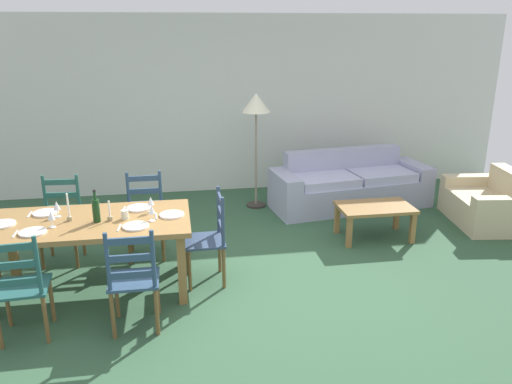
# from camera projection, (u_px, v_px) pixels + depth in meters

# --- Properties ---
(ground_plane) EXTENTS (9.60, 9.60, 0.02)m
(ground_plane) POSITION_uv_depth(u_px,v_px,m) (235.00, 286.00, 5.17)
(ground_plane) COLOR #2F5237
(wall_far) EXTENTS (9.60, 0.16, 2.70)m
(wall_far) POSITION_uv_depth(u_px,v_px,m) (207.00, 105.00, 7.84)
(wall_far) COLOR silver
(wall_far) RESTS_ON ground_plane
(dining_table) EXTENTS (1.90, 0.96, 0.75)m
(dining_table) POSITION_uv_depth(u_px,v_px,m) (90.00, 229.00, 4.87)
(dining_table) COLOR olive
(dining_table) RESTS_ON ground_plane
(dining_chair_near_left) EXTENTS (0.45, 0.43, 0.96)m
(dining_chair_near_left) POSITION_uv_depth(u_px,v_px,m) (20.00, 287.00, 4.16)
(dining_chair_near_left) COLOR #225452
(dining_chair_near_left) RESTS_ON ground_plane
(dining_chair_near_right) EXTENTS (0.42, 0.40, 0.96)m
(dining_chair_near_right) POSITION_uv_depth(u_px,v_px,m) (134.00, 279.00, 4.28)
(dining_chair_near_right) COLOR navy
(dining_chair_near_right) RESTS_ON ground_plane
(dining_chair_far_left) EXTENTS (0.45, 0.43, 0.96)m
(dining_chair_far_left) POSITION_uv_depth(u_px,v_px,m) (61.00, 220.00, 5.59)
(dining_chair_far_left) COLOR #23564E
(dining_chair_far_left) RESTS_ON ground_plane
(dining_chair_far_right) EXTENTS (0.42, 0.40, 0.96)m
(dining_chair_far_right) POSITION_uv_depth(u_px,v_px,m) (146.00, 215.00, 5.73)
(dining_chair_far_right) COLOR navy
(dining_chair_far_right) RESTS_ON ground_plane
(dining_chair_head_east) EXTENTS (0.41, 0.43, 0.96)m
(dining_chair_head_east) POSITION_uv_depth(u_px,v_px,m) (210.00, 238.00, 5.13)
(dining_chair_head_east) COLOR navy
(dining_chair_head_east) RESTS_ON ground_plane
(dinner_plate_near_left) EXTENTS (0.24, 0.24, 0.02)m
(dinner_plate_near_left) POSITION_uv_depth(u_px,v_px,m) (33.00, 232.00, 4.53)
(dinner_plate_near_left) COLOR white
(dinner_plate_near_left) RESTS_ON dining_table
(fork_near_left) EXTENTS (0.02, 0.17, 0.01)m
(fork_near_left) POSITION_uv_depth(u_px,v_px,m) (15.00, 234.00, 4.51)
(fork_near_left) COLOR silver
(fork_near_left) RESTS_ON dining_table
(dinner_plate_near_right) EXTENTS (0.24, 0.24, 0.02)m
(dinner_plate_near_right) POSITION_uv_depth(u_px,v_px,m) (136.00, 226.00, 4.67)
(dinner_plate_near_right) COLOR white
(dinner_plate_near_right) RESTS_ON dining_table
(fork_near_right) EXTENTS (0.03, 0.17, 0.01)m
(fork_near_right) POSITION_uv_depth(u_px,v_px,m) (119.00, 228.00, 4.65)
(fork_near_right) COLOR silver
(fork_near_right) RESTS_ON dining_table
(dinner_plate_far_left) EXTENTS (0.24, 0.24, 0.02)m
(dinner_plate_far_left) POSITION_uv_depth(u_px,v_px,m) (46.00, 213.00, 5.00)
(dinner_plate_far_left) COLOR white
(dinner_plate_far_left) RESTS_ON dining_table
(fork_far_left) EXTENTS (0.02, 0.17, 0.01)m
(fork_far_left) POSITION_uv_depth(u_px,v_px,m) (30.00, 214.00, 4.98)
(fork_far_left) COLOR silver
(fork_far_left) RESTS_ON dining_table
(dinner_plate_far_right) EXTENTS (0.24, 0.24, 0.02)m
(dinner_plate_far_right) POSITION_uv_depth(u_px,v_px,m) (139.00, 208.00, 5.14)
(dinner_plate_far_right) COLOR white
(dinner_plate_far_right) RESTS_ON dining_table
(fork_far_right) EXTENTS (0.03, 0.17, 0.01)m
(fork_far_right) POSITION_uv_depth(u_px,v_px,m) (124.00, 209.00, 5.12)
(fork_far_right) COLOR silver
(fork_far_right) RESTS_ON dining_table
(dinner_plate_head_west) EXTENTS (0.24, 0.24, 0.02)m
(dinner_plate_head_west) POSITION_uv_depth(u_px,v_px,m) (2.00, 224.00, 4.72)
(dinner_plate_head_west) COLOR white
(dinner_plate_head_west) RESTS_ON dining_table
(dinner_plate_head_east) EXTENTS (0.24, 0.24, 0.02)m
(dinner_plate_head_east) POSITION_uv_depth(u_px,v_px,m) (172.00, 215.00, 4.96)
(dinner_plate_head_east) COLOR white
(dinner_plate_head_east) RESTS_ON dining_table
(fork_head_east) EXTENTS (0.02, 0.17, 0.01)m
(fork_head_east) POSITION_uv_depth(u_px,v_px,m) (156.00, 216.00, 4.94)
(fork_head_east) COLOR silver
(fork_head_east) RESTS_ON dining_table
(wine_bottle) EXTENTS (0.07, 0.07, 0.32)m
(wine_bottle) POSITION_uv_depth(u_px,v_px,m) (96.00, 210.00, 4.77)
(wine_bottle) COLOR #143819
(wine_bottle) RESTS_ON dining_table
(wine_glass_near_left) EXTENTS (0.06, 0.06, 0.16)m
(wine_glass_near_left) POSITION_uv_depth(u_px,v_px,m) (51.00, 216.00, 4.64)
(wine_glass_near_left) COLOR white
(wine_glass_near_left) RESTS_ON dining_table
(wine_glass_near_right) EXTENTS (0.06, 0.06, 0.16)m
(wine_glass_near_right) POSITION_uv_depth(u_px,v_px,m) (152.00, 210.00, 4.79)
(wine_glass_near_right) COLOR white
(wine_glass_near_right) RESTS_ON dining_table
(wine_glass_far_left) EXTENTS (0.06, 0.06, 0.16)m
(wine_glass_far_left) POSITION_uv_depth(u_px,v_px,m) (57.00, 206.00, 4.89)
(wine_glass_far_left) COLOR white
(wine_glass_far_left) RESTS_ON dining_table
(wine_glass_far_right) EXTENTS (0.06, 0.06, 0.16)m
(wine_glass_far_right) POSITION_uv_depth(u_px,v_px,m) (151.00, 202.00, 5.02)
(wine_glass_far_right) COLOR white
(wine_glass_far_right) RESTS_ON dining_table
(coffee_cup_primary) EXTENTS (0.07, 0.07, 0.09)m
(coffee_cup_primary) POSITION_uv_depth(u_px,v_px,m) (125.00, 215.00, 4.86)
(coffee_cup_primary) COLOR silver
(coffee_cup_primary) RESTS_ON dining_table
(candle_tall) EXTENTS (0.05, 0.05, 0.27)m
(candle_tall) POSITION_uv_depth(u_px,v_px,m) (69.00, 213.00, 4.81)
(candle_tall) COLOR #998C66
(candle_tall) RESTS_ON dining_table
(candle_short) EXTENTS (0.05, 0.05, 0.20)m
(candle_short) POSITION_uv_depth(u_px,v_px,m) (110.00, 215.00, 4.82)
(candle_short) COLOR #998C66
(candle_short) RESTS_ON dining_table
(couch) EXTENTS (2.37, 1.11, 0.80)m
(couch) POSITION_uv_depth(u_px,v_px,m) (349.00, 186.00, 7.40)
(couch) COLOR #9FA1BD
(couch) RESTS_ON ground_plane
(coffee_table) EXTENTS (0.90, 0.56, 0.42)m
(coffee_table) POSITION_uv_depth(u_px,v_px,m) (375.00, 211.00, 6.23)
(coffee_table) COLOR olive
(coffee_table) RESTS_ON ground_plane
(armchair_upholstered) EXTENTS (0.94, 1.25, 0.72)m
(armchair_upholstered) POSITION_uv_depth(u_px,v_px,m) (490.00, 205.00, 6.75)
(armchair_upholstered) COLOR #CCB990
(armchair_upholstered) RESTS_ON ground_plane
(standing_lamp) EXTENTS (0.40, 0.40, 1.64)m
(standing_lamp) POSITION_uv_depth(u_px,v_px,m) (256.00, 110.00, 7.03)
(standing_lamp) COLOR #332D28
(standing_lamp) RESTS_ON ground_plane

